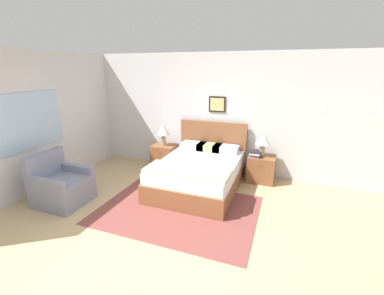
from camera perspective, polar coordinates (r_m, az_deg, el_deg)
ground_plane at (r=3.64m, az=-11.98°, el=-21.93°), size 16.00×16.00×0.00m
wall_back at (r=5.78m, az=4.02°, el=7.52°), size 7.85×0.09×2.60m
wall_left at (r=5.91m, az=-27.74°, el=5.82°), size 0.08×5.50×2.60m
area_rug_main at (r=4.43m, az=-3.10°, el=-13.59°), size 2.58×1.87×0.01m
bed at (r=5.06m, az=1.57°, el=-5.52°), size 1.50×1.98×1.15m
armchair at (r=5.05m, az=-27.11°, el=-7.75°), size 0.80×0.77×0.90m
nightstand_near_window at (r=6.11m, az=-6.10°, el=-1.93°), size 0.54×0.49×0.55m
nightstand_by_door at (r=5.54m, az=15.11°, el=-4.54°), size 0.54×0.49×0.55m
table_lamp_near_window at (r=5.93m, az=-6.39°, el=3.79°), size 0.28×0.28×0.51m
table_lamp_by_door at (r=5.33m, az=15.52°, el=1.72°), size 0.28×0.28×0.51m
book_thick_bottom at (r=5.41m, az=14.01°, el=-1.75°), size 0.20×0.24×0.03m
book_hardcover_middle at (r=5.40m, az=14.03°, el=-1.49°), size 0.17×0.23×0.03m
book_novel_upper at (r=5.39m, az=14.05°, el=-1.17°), size 0.25×0.30×0.03m
book_slim_near_top at (r=5.38m, az=14.08°, el=-0.87°), size 0.23×0.29×0.02m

